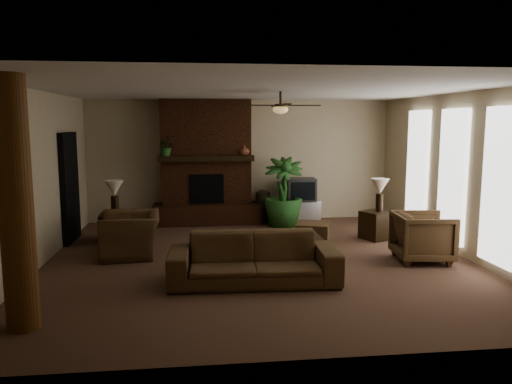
{
  "coord_description": "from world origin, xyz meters",
  "views": [
    {
      "loc": [
        -0.98,
        -7.91,
        2.29
      ],
      "look_at": [
        0.0,
        0.4,
        1.1
      ],
      "focal_mm": 34.5,
      "sensor_mm": 36.0,
      "label": 1
    }
  ],
  "objects": [
    {
      "name": "room_shell",
      "position": [
        0.0,
        0.0,
        1.4
      ],
      "size": [
        7.0,
        7.0,
        7.0
      ],
      "color": "brown",
      "rests_on": "ground"
    },
    {
      "name": "fireplace",
      "position": [
        -0.8,
        3.22,
        1.16
      ],
      "size": [
        2.4,
        0.7,
        2.8
      ],
      "color": "#452212",
      "rests_on": "ground"
    },
    {
      "name": "windows",
      "position": [
        3.45,
        0.2,
        1.35
      ],
      "size": [
        0.08,
        3.65,
        2.35
      ],
      "color": "white",
      "rests_on": "ground"
    },
    {
      "name": "log_column",
      "position": [
        -2.95,
        -2.4,
        1.4
      ],
      "size": [
        0.36,
        0.36,
        2.8
      ],
      "primitive_type": "cylinder",
      "color": "brown",
      "rests_on": "ground"
    },
    {
      "name": "doorway",
      "position": [
        -3.44,
        1.8,
        1.05
      ],
      "size": [
        0.1,
        1.0,
        2.1
      ],
      "primitive_type": "cube",
      "color": "black",
      "rests_on": "ground"
    },
    {
      "name": "ceiling_fan",
      "position": [
        0.4,
        0.3,
        2.53
      ],
      "size": [
        1.35,
        1.35,
        0.37
      ],
      "color": "black",
      "rests_on": "ceiling"
    },
    {
      "name": "sofa",
      "position": [
        -0.21,
        -1.12,
        0.47
      ],
      "size": [
        2.44,
        0.8,
        0.95
      ],
      "primitive_type": "imported",
      "rotation": [
        0.0,
        0.0,
        -0.04
      ],
      "color": "#513A22",
      "rests_on": "ground"
    },
    {
      "name": "armchair_left",
      "position": [
        -2.16,
        0.59,
        0.49
      ],
      "size": [
        0.83,
        1.19,
        0.98
      ],
      "primitive_type": "imported",
      "rotation": [
        0.0,
        0.0,
        -1.48
      ],
      "color": "#513A22",
      "rests_on": "ground"
    },
    {
      "name": "armchair_right",
      "position": [
        2.7,
        -0.34,
        0.45
      ],
      "size": [
        0.89,
        0.94,
        0.89
      ],
      "primitive_type": "imported",
      "rotation": [
        0.0,
        0.0,
        1.47
      ],
      "color": "#513A22",
      "rests_on": "ground"
    },
    {
      "name": "coffee_table",
      "position": [
        0.4,
        -0.1,
        0.37
      ],
      "size": [
        1.2,
        0.7,
        0.43
      ],
      "color": "black",
      "rests_on": "ground"
    },
    {
      "name": "ottoman",
      "position": [
        1.15,
        1.02,
        0.2
      ],
      "size": [
        0.76,
        0.76,
        0.4
      ],
      "primitive_type": "cube",
      "rotation": [
        0.0,
        0.0,
        -0.32
      ],
      "color": "#513A22",
      "rests_on": "ground"
    },
    {
      "name": "tv_stand",
      "position": [
        1.34,
        3.11,
        0.25
      ],
      "size": [
        0.93,
        0.66,
        0.5
      ],
      "primitive_type": "cube",
      "rotation": [
        0.0,
        0.0,
        0.2
      ],
      "color": "#BCBCBF",
      "rests_on": "ground"
    },
    {
      "name": "tv",
      "position": [
        1.35,
        3.05,
        0.76
      ],
      "size": [
        0.67,
        0.56,
        0.52
      ],
      "color": "#333335",
      "rests_on": "tv_stand"
    },
    {
      "name": "floor_vase",
      "position": [
        0.48,
        3.13,
        0.43
      ],
      "size": [
        0.34,
        0.34,
        0.77
      ],
      "color": "black",
      "rests_on": "ground"
    },
    {
      "name": "floor_plant",
      "position": [
        0.87,
        2.68,
        0.43
      ],
      "size": [
        1.06,
        1.63,
        0.86
      ],
      "primitive_type": "imported",
      "rotation": [
        0.0,
        0.0,
        -0.14
      ],
      "color": "#295823",
      "rests_on": "ground"
    },
    {
      "name": "side_table_left",
      "position": [
        -2.62,
        1.59,
        0.28
      ],
      "size": [
        0.53,
        0.53,
        0.55
      ],
      "primitive_type": "cube",
      "rotation": [
        0.0,
        0.0,
        0.06
      ],
      "color": "black",
      "rests_on": "ground"
    },
    {
      "name": "lamp_left",
      "position": [
        -2.57,
        1.57,
        1.0
      ],
      "size": [
        0.36,
        0.36,
        0.65
      ],
      "color": "black",
      "rests_on": "side_table_left"
    },
    {
      "name": "side_table_right",
      "position": [
        2.49,
        1.26,
        0.28
      ],
      "size": [
        0.66,
        0.66,
        0.55
      ],
      "primitive_type": "cube",
      "rotation": [
        0.0,
        0.0,
        0.43
      ],
      "color": "black",
      "rests_on": "ground"
    },
    {
      "name": "lamp_right",
      "position": [
        2.55,
        1.27,
        1.0
      ],
      "size": [
        0.45,
        0.45,
        0.65
      ],
      "color": "black",
      "rests_on": "side_table_right"
    },
    {
      "name": "mantel_plant",
      "position": [
        -1.66,
        2.91,
        1.72
      ],
      "size": [
        0.47,
        0.5,
        0.33
      ],
      "primitive_type": "imported",
      "rotation": [
        0.0,
        0.0,
        0.26
      ],
      "color": "#295823",
      "rests_on": "fireplace"
    },
    {
      "name": "mantel_vase",
      "position": [
        0.05,
        3.0,
        1.67
      ],
      "size": [
        0.24,
        0.25,
        0.22
      ],
      "primitive_type": "imported",
      "rotation": [
        0.0,
        0.0,
        -0.08
      ],
      "color": "brown",
      "rests_on": "fireplace"
    },
    {
      "name": "book_a",
      "position": [
        0.12,
        -0.09,
        0.57
      ],
      "size": [
        0.21,
        0.11,
        0.29
      ],
      "primitive_type": "imported",
      "rotation": [
        0.0,
        0.0,
        0.42
      ],
      "color": "#999999",
      "rests_on": "coffee_table"
    },
    {
      "name": "book_b",
      "position": [
        0.63,
        -0.15,
        0.58
      ],
      "size": [
        0.19,
        0.13,
        0.29
      ],
      "primitive_type": "imported",
      "rotation": [
        0.0,
        0.0,
        -0.54
      ],
      "color": "#999999",
      "rests_on": "coffee_table"
    }
  ]
}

